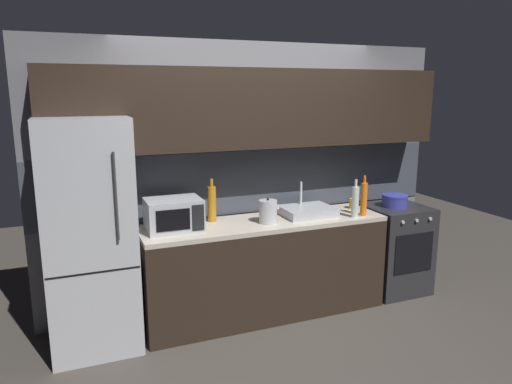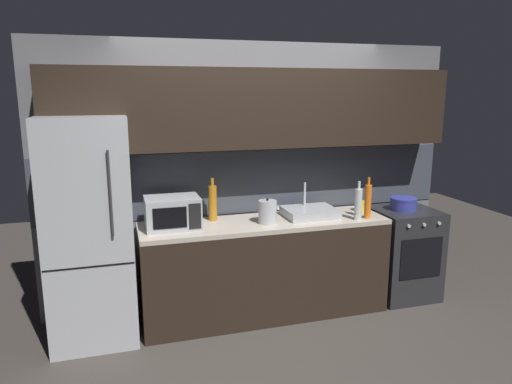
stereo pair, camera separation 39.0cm
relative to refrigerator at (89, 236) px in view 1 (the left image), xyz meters
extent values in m
plane|color=#3D3833|center=(1.51, -0.90, -0.93)|extent=(10.00, 10.00, 0.00)
cube|color=slate|center=(1.51, 0.40, 0.32)|extent=(3.99, 0.10, 2.50)
cube|color=#3D424C|center=(1.51, 0.35, 0.27)|extent=(3.99, 0.01, 0.60)
cube|color=black|center=(1.51, 0.18, 0.97)|extent=(3.67, 0.34, 0.70)
cube|color=black|center=(1.51, 0.00, -0.50)|extent=(2.25, 0.60, 0.86)
cube|color=#B2A899|center=(1.51, 0.00, -0.05)|extent=(2.25, 0.60, 0.04)
cube|color=#ADAFB5|center=(0.00, 0.00, 0.00)|extent=(0.68, 0.66, 1.87)
cube|color=black|center=(0.00, -0.33, -0.19)|extent=(0.67, 0.00, 0.01)
cylinder|color=#333333|center=(0.19, -0.35, 0.37)|extent=(0.02, 0.02, 0.65)
cube|color=#232326|center=(2.97, 0.00, -0.48)|extent=(0.60, 0.60, 0.90)
cube|color=black|center=(2.97, -0.30, -0.44)|extent=(0.45, 0.01, 0.40)
cylinder|color=#B2B2B7|center=(2.81, -0.31, -0.10)|extent=(0.03, 0.02, 0.03)
cylinder|color=#B2B2B7|center=(2.97, -0.31, -0.10)|extent=(0.03, 0.02, 0.03)
cylinder|color=#B2B2B7|center=(3.14, -0.31, -0.10)|extent=(0.03, 0.02, 0.03)
cube|color=#A8AAAF|center=(0.68, 0.02, 0.10)|extent=(0.46, 0.34, 0.27)
cube|color=black|center=(0.64, -0.15, 0.10)|extent=(0.28, 0.01, 0.18)
cube|color=black|center=(0.85, -0.15, 0.10)|extent=(0.10, 0.01, 0.22)
cube|color=#ADAFB5|center=(1.96, 0.03, 0.01)|extent=(0.48, 0.38, 0.08)
cylinder|color=silver|center=(1.96, 0.16, 0.16)|extent=(0.02, 0.02, 0.22)
cylinder|color=#B7BABF|center=(1.50, -0.07, 0.07)|extent=(0.16, 0.16, 0.21)
sphere|color=black|center=(1.50, -0.07, 0.18)|extent=(0.02, 0.02, 0.02)
cone|color=#B7BABF|center=(1.60, -0.07, 0.11)|extent=(0.03, 0.03, 0.05)
cylinder|color=#B27019|center=(1.06, 0.16, 0.13)|extent=(0.08, 0.08, 0.32)
cylinder|color=#B27019|center=(1.06, 0.16, 0.32)|extent=(0.03, 0.03, 0.07)
cylinder|color=orange|center=(2.45, -0.17, 0.12)|extent=(0.06, 0.06, 0.31)
cylinder|color=orange|center=(2.45, -0.17, 0.31)|extent=(0.02, 0.02, 0.07)
cylinder|color=silver|center=(2.33, -0.20, 0.11)|extent=(0.07, 0.07, 0.29)
cylinder|color=silver|center=(2.33, -0.20, 0.29)|extent=(0.03, 0.03, 0.07)
cylinder|color=gold|center=(2.51, 0.09, 0.02)|extent=(0.09, 0.09, 0.10)
cylinder|color=#333899|center=(2.94, 0.00, 0.02)|extent=(0.25, 0.25, 0.10)
cylinder|color=#333899|center=(2.94, 0.00, 0.08)|extent=(0.26, 0.26, 0.02)
camera|label=1|loc=(-0.13, -3.83, 1.13)|focal=33.39mm
camera|label=2|loc=(0.23, -3.96, 1.13)|focal=33.39mm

